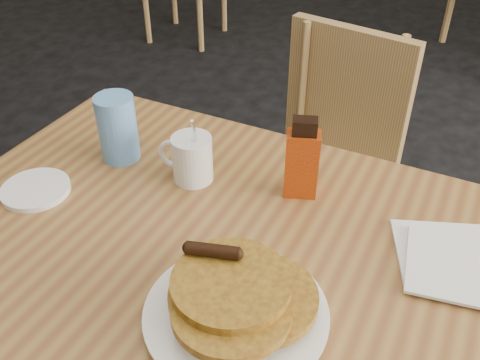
% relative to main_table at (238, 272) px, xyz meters
% --- Properties ---
extents(main_table, '(1.29, 0.93, 0.75)m').
position_rel_main_table_xyz_m(main_table, '(0.00, 0.00, 0.00)').
color(main_table, olive).
rests_on(main_table, floor).
extents(chair_main_far, '(0.47, 0.48, 0.85)m').
position_rel_main_table_xyz_m(chair_main_far, '(0.01, 0.75, -0.20)').
color(chair_main_far, tan).
rests_on(chair_main_far, floor).
extents(pancake_plate, '(0.28, 0.28, 0.10)m').
position_rel_main_table_xyz_m(pancake_plate, '(0.05, -0.13, 0.07)').
color(pancake_plate, white).
rests_on(pancake_plate, main_table).
extents(coffee_mug, '(0.12, 0.08, 0.15)m').
position_rel_main_table_xyz_m(coffee_mug, '(-0.17, 0.17, 0.09)').
color(coffee_mug, white).
rests_on(coffee_mug, main_table).
extents(syrup_bottle, '(0.07, 0.05, 0.17)m').
position_rel_main_table_xyz_m(syrup_bottle, '(0.05, 0.20, 0.12)').
color(syrup_bottle, maroon).
rests_on(syrup_bottle, main_table).
extents(napkin_stack, '(0.21, 0.22, 0.01)m').
position_rel_main_table_xyz_m(napkin_stack, '(0.34, 0.11, 0.05)').
color(napkin_stack, silver).
rests_on(napkin_stack, main_table).
extents(blue_tumbler, '(0.10, 0.10, 0.14)m').
position_rel_main_table_xyz_m(blue_tumbler, '(-0.34, 0.18, 0.11)').
color(blue_tumbler, '#5990D1').
rests_on(blue_tumbler, main_table).
extents(side_saucer, '(0.14, 0.14, 0.01)m').
position_rel_main_table_xyz_m(side_saucer, '(-0.43, 0.02, 0.05)').
color(side_saucer, white).
rests_on(side_saucer, main_table).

